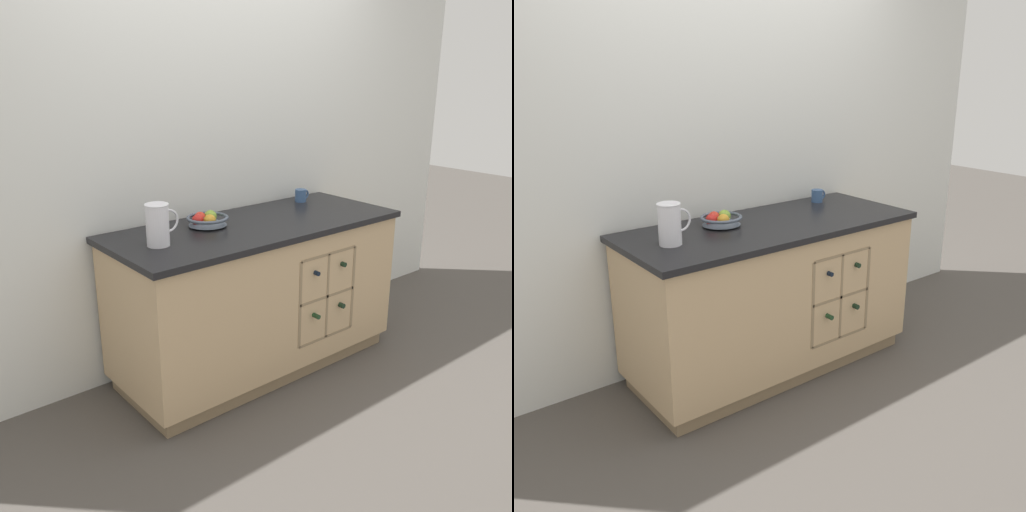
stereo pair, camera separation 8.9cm
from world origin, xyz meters
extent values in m
plane|color=#4C4742|center=(0.00, 0.00, 0.00)|extent=(14.00, 14.00, 0.00)
cube|color=silver|center=(0.00, 0.40, 1.27)|extent=(4.40, 0.06, 2.55)
cube|color=#8B7354|center=(0.00, 0.00, 0.04)|extent=(1.63, 0.60, 0.09)
cube|color=tan|center=(0.00, 0.00, 0.48)|extent=(1.69, 0.66, 0.78)
cube|color=black|center=(0.00, 0.00, 0.88)|extent=(1.73, 0.70, 0.03)
cube|color=#8B7354|center=(0.26, -0.23, 0.49)|extent=(0.43, 0.01, 0.52)
cube|color=#8B7354|center=(0.04, -0.28, 0.49)|extent=(0.02, 0.10, 0.52)
cube|color=#8B7354|center=(0.48, -0.28, 0.49)|extent=(0.02, 0.10, 0.52)
cube|color=#8B7354|center=(0.26, -0.28, 0.23)|extent=(0.43, 0.10, 0.02)
cube|color=#8B7354|center=(0.26, -0.28, 0.49)|extent=(0.43, 0.10, 0.02)
cube|color=#8B7354|center=(0.26, -0.28, 0.75)|extent=(0.43, 0.10, 0.02)
cube|color=#8B7354|center=(0.26, -0.28, 0.49)|extent=(0.02, 0.10, 0.52)
cylinder|color=#19381E|center=(0.15, -0.20, 0.40)|extent=(0.07, 0.19, 0.07)
cylinder|color=#19381E|center=(0.15, -0.34, 0.40)|extent=(0.03, 0.08, 0.03)
cylinder|color=black|center=(0.37, -0.19, 0.41)|extent=(0.08, 0.19, 0.08)
cylinder|color=black|center=(0.37, -0.32, 0.41)|extent=(0.03, 0.08, 0.03)
cylinder|color=black|center=(0.15, -0.18, 0.66)|extent=(0.07, 0.19, 0.07)
cylinder|color=black|center=(0.15, -0.32, 0.66)|extent=(0.03, 0.08, 0.03)
cylinder|color=black|center=(0.37, -0.19, 0.66)|extent=(0.08, 0.19, 0.08)
cylinder|color=black|center=(0.37, -0.32, 0.66)|extent=(0.03, 0.08, 0.03)
cylinder|color=#4C5666|center=(-0.25, 0.11, 0.91)|extent=(0.11, 0.11, 0.01)
cone|color=#4C5666|center=(-0.25, 0.11, 0.94)|extent=(0.22, 0.22, 0.05)
torus|color=#4C5666|center=(-0.25, 0.11, 0.95)|extent=(0.23, 0.23, 0.02)
sphere|color=#7FA838|center=(-0.21, 0.15, 0.95)|extent=(0.07, 0.07, 0.07)
sphere|color=red|center=(-0.31, 0.13, 0.94)|extent=(0.07, 0.07, 0.07)
sphere|color=red|center=(-0.26, 0.17, 0.94)|extent=(0.07, 0.07, 0.07)
sphere|color=gold|center=(-0.26, 0.08, 0.94)|extent=(0.07, 0.07, 0.07)
cylinder|color=white|center=(-0.64, -0.02, 1.01)|extent=(0.11, 0.11, 0.21)
torus|color=white|center=(-0.64, -0.02, 1.11)|extent=(0.12, 0.12, 0.01)
torus|color=white|center=(-0.58, -0.02, 1.02)|extent=(0.12, 0.01, 0.12)
cylinder|color=#385684|center=(0.56, 0.22, 0.94)|extent=(0.07, 0.07, 0.08)
torus|color=#385684|center=(0.60, 0.22, 0.94)|extent=(0.06, 0.01, 0.06)
camera|label=1|loc=(-1.98, -2.42, 1.77)|focal=40.00mm
camera|label=2|loc=(-1.91, -2.47, 1.77)|focal=40.00mm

